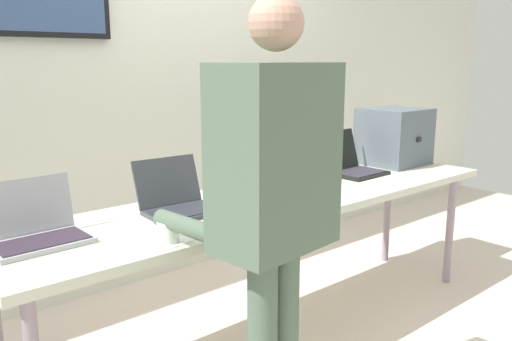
{
  "coord_description": "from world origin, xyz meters",
  "views": [
    {
      "loc": [
        -1.78,
        -1.94,
        1.47
      ],
      "look_at": [
        -0.16,
        -0.02,
        0.94
      ],
      "focal_mm": 36.53,
      "sensor_mm": 36.0,
      "label": 1
    }
  ],
  "objects_px": {
    "laptop_station_1": "(178,200)",
    "coffee_mug": "(168,232)",
    "laptop_station_2": "(277,179)",
    "laptop_station_3": "(351,164)",
    "person": "(273,191)",
    "workbench": "(277,205)",
    "equipment_box": "(394,136)",
    "laptop_station_0": "(35,229)"
  },
  "relations": [
    {
      "from": "equipment_box",
      "to": "laptop_station_0",
      "type": "distance_m",
      "value": 2.38
    },
    {
      "from": "workbench",
      "to": "laptop_station_1",
      "type": "distance_m",
      "value": 0.57
    },
    {
      "from": "coffee_mug",
      "to": "person",
      "type": "bearing_deg",
      "value": -60.5
    },
    {
      "from": "laptop_station_1",
      "to": "laptop_station_3",
      "type": "height_order",
      "value": "laptop_station_3"
    },
    {
      "from": "workbench",
      "to": "laptop_station_1",
      "type": "relative_size",
      "value": 8.39
    },
    {
      "from": "workbench",
      "to": "coffee_mug",
      "type": "height_order",
      "value": "coffee_mug"
    },
    {
      "from": "laptop_station_3",
      "to": "coffee_mug",
      "type": "xyz_separation_m",
      "value": [
        -1.52,
        -0.36,
        -0.02
      ]
    },
    {
      "from": "workbench",
      "to": "coffee_mug",
      "type": "distance_m",
      "value": 0.84
    },
    {
      "from": "laptop_station_2",
      "to": "person",
      "type": "relative_size",
      "value": 0.21
    },
    {
      "from": "workbench",
      "to": "laptop_station_3",
      "type": "relative_size",
      "value": 8.51
    },
    {
      "from": "laptop_station_3",
      "to": "coffee_mug",
      "type": "height_order",
      "value": "laptop_station_3"
    },
    {
      "from": "workbench",
      "to": "person",
      "type": "relative_size",
      "value": 1.7
    },
    {
      "from": "workbench",
      "to": "laptop_station_0",
      "type": "relative_size",
      "value": 7.92
    },
    {
      "from": "coffee_mug",
      "to": "laptop_station_1",
      "type": "bearing_deg",
      "value": 53.15
    },
    {
      "from": "laptop_station_3",
      "to": "workbench",
      "type": "bearing_deg",
      "value": -171.59
    },
    {
      "from": "laptop_station_1",
      "to": "coffee_mug",
      "type": "height_order",
      "value": "laptop_station_1"
    },
    {
      "from": "workbench",
      "to": "laptop_station_0",
      "type": "bearing_deg",
      "value": 176.27
    },
    {
      "from": "workbench",
      "to": "laptop_station_2",
      "type": "height_order",
      "value": "laptop_station_2"
    },
    {
      "from": "person",
      "to": "laptop_station_0",
      "type": "bearing_deg",
      "value": 130.8
    },
    {
      "from": "laptop_station_1",
      "to": "laptop_station_2",
      "type": "xyz_separation_m",
      "value": [
        0.65,
        0.03,
        0.0
      ]
    },
    {
      "from": "coffee_mug",
      "to": "laptop_station_2",
      "type": "bearing_deg",
      "value": 21.92
    },
    {
      "from": "equipment_box",
      "to": "laptop_station_1",
      "type": "distance_m",
      "value": 1.74
    },
    {
      "from": "equipment_box",
      "to": "laptop_station_1",
      "type": "relative_size",
      "value": 1.18
    },
    {
      "from": "person",
      "to": "equipment_box",
      "type": "bearing_deg",
      "value": 22.8
    },
    {
      "from": "workbench",
      "to": "laptop_station_3",
      "type": "distance_m",
      "value": 0.74
    },
    {
      "from": "laptop_station_2",
      "to": "laptop_station_3",
      "type": "bearing_deg",
      "value": -0.52
    },
    {
      "from": "laptop_station_2",
      "to": "laptop_station_3",
      "type": "distance_m",
      "value": 0.62
    },
    {
      "from": "laptop_station_3",
      "to": "laptop_station_1",
      "type": "bearing_deg",
      "value": -178.85
    },
    {
      "from": "equipment_box",
      "to": "laptop_station_3",
      "type": "xyz_separation_m",
      "value": [
        -0.46,
        -0.02,
        -0.13
      ]
    },
    {
      "from": "laptop_station_3",
      "to": "person",
      "type": "height_order",
      "value": "person"
    },
    {
      "from": "laptop_station_0",
      "to": "laptop_station_1",
      "type": "relative_size",
      "value": 1.06
    },
    {
      "from": "laptop_station_2",
      "to": "coffee_mug",
      "type": "xyz_separation_m",
      "value": [
        -0.9,
        -0.36,
        -0.01
      ]
    },
    {
      "from": "laptop_station_1",
      "to": "coffee_mug",
      "type": "relative_size",
      "value": 3.98
    },
    {
      "from": "workbench",
      "to": "laptop_station_2",
      "type": "distance_m",
      "value": 0.19
    },
    {
      "from": "person",
      "to": "laptop_station_3",
      "type": "bearing_deg",
      "value": 29.07
    },
    {
      "from": "laptop_station_1",
      "to": "laptop_station_0",
      "type": "bearing_deg",
      "value": -179.71
    },
    {
      "from": "laptop_station_1",
      "to": "coffee_mug",
      "type": "distance_m",
      "value": 0.41
    },
    {
      "from": "laptop_station_2",
      "to": "coffee_mug",
      "type": "bearing_deg",
      "value": -158.08
    },
    {
      "from": "person",
      "to": "coffee_mug",
      "type": "relative_size",
      "value": 19.62
    },
    {
      "from": "laptop_station_1",
      "to": "laptop_station_2",
      "type": "distance_m",
      "value": 0.65
    },
    {
      "from": "workbench",
      "to": "equipment_box",
      "type": "height_order",
      "value": "equipment_box"
    },
    {
      "from": "laptop_station_1",
      "to": "coffee_mug",
      "type": "bearing_deg",
      "value": -126.85
    }
  ]
}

